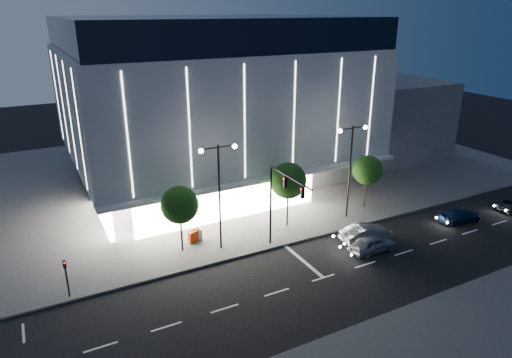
{
  "coord_description": "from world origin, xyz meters",
  "views": [
    {
      "loc": [
        -15.93,
        -24.99,
        18.72
      ],
      "look_at": [
        1.08,
        7.54,
        5.0
      ],
      "focal_mm": 32.0,
      "sensor_mm": 36.0,
      "label": 1
    }
  ],
  "objects": [
    {
      "name": "ped_signal_far",
      "position": [
        -15.0,
        4.5,
        1.89
      ],
      "size": [
        0.22,
        0.24,
        3.0
      ],
      "color": "black",
      "rests_on": "ground"
    },
    {
      "name": "ground",
      "position": [
        0.0,
        0.0,
        0.0
      ],
      "size": [
        160.0,
        160.0,
        0.0
      ],
      "primitive_type": "plane",
      "color": "black",
      "rests_on": "ground"
    },
    {
      "name": "car_lead",
      "position": [
        7.83,
        -0.12,
        0.71
      ],
      "size": [
        4.23,
        1.79,
        1.43
      ],
      "primitive_type": "imported",
      "rotation": [
        0.0,
        0.0,
        1.6
      ],
      "color": "#939699",
      "rests_on": "ground"
    },
    {
      "name": "barrier_c",
      "position": [
        -4.58,
        8.2,
        0.65
      ],
      "size": [
        1.11,
        0.67,
        1.0
      ],
      "primitive_type": "cube",
      "rotation": [
        0.0,
        0.0,
        0.41
      ],
      "color": "red",
      "rests_on": "sidewalk_museum"
    },
    {
      "name": "car_third",
      "position": [
        18.86,
        0.47,
        0.61
      ],
      "size": [
        4.41,
        2.25,
        1.23
      ],
      "primitive_type": "imported",
      "rotation": [
        0.0,
        0.0,
        1.44
      ],
      "color": "#122243",
      "rests_on": "ground"
    },
    {
      "name": "street_lamp_west",
      "position": [
        -3.0,
        6.0,
        5.96
      ],
      "size": [
        3.16,
        0.36,
        9.0
      ],
      "color": "black",
      "rests_on": "ground"
    },
    {
      "name": "tree_left",
      "position": [
        -5.97,
        7.02,
        4.03
      ],
      "size": [
        3.02,
        3.02,
        5.72
      ],
      "color": "black",
      "rests_on": "ground"
    },
    {
      "name": "street_lamp_east",
      "position": [
        10.0,
        6.0,
        5.96
      ],
      "size": [
        3.16,
        0.36,
        9.0
      ],
      "color": "black",
      "rests_on": "ground"
    },
    {
      "name": "car_second",
      "position": [
        8.51,
        1.55,
        0.74
      ],
      "size": [
        4.6,
        1.87,
        1.48
      ],
      "primitive_type": "imported",
      "rotation": [
        0.0,
        0.0,
        1.5
      ],
      "color": "#A9AAB0",
      "rests_on": "ground"
    },
    {
      "name": "museum",
      "position": [
        2.98,
        22.31,
        9.27
      ],
      "size": [
        30.0,
        25.8,
        18.0
      ],
      "color": "#4C4C51",
      "rests_on": "ground"
    },
    {
      "name": "sidewalk_near",
      "position": [
        5.0,
        -12.0,
        0.07
      ],
      "size": [
        70.0,
        10.0,
        0.15
      ],
      "primitive_type": "cube",
      "color": "#474747",
      "rests_on": "ground"
    },
    {
      "name": "annex_building",
      "position": [
        26.0,
        24.0,
        5.0
      ],
      "size": [
        16.0,
        20.0,
        10.0
      ],
      "primitive_type": "cube",
      "color": "#4C4C51",
      "rests_on": "ground"
    },
    {
      "name": "tree_mid",
      "position": [
        4.03,
        7.02,
        4.33
      ],
      "size": [
        3.25,
        3.25,
        6.15
      ],
      "color": "black",
      "rests_on": "ground"
    },
    {
      "name": "barrier_b",
      "position": [
        -4.41,
        8.12,
        0.65
      ],
      "size": [
        1.13,
        0.54,
        1.0
      ],
      "primitive_type": "cube",
      "rotation": [
        0.0,
        0.0,
        -0.27
      ],
      "color": "silver",
      "rests_on": "sidewalk_museum"
    },
    {
      "name": "tree_right",
      "position": [
        13.03,
        7.02,
        3.88
      ],
      "size": [
        2.91,
        2.91,
        5.51
      ],
      "color": "black",
      "rests_on": "ground"
    },
    {
      "name": "sidewalk_museum",
      "position": [
        5.0,
        24.0,
        0.07
      ],
      "size": [
        70.0,
        40.0,
        0.15
      ],
      "primitive_type": "cube",
      "color": "#474747",
      "rests_on": "ground"
    },
    {
      "name": "barrier_a",
      "position": [
        -4.6,
        7.92,
        0.65
      ],
      "size": [
        1.12,
        0.62,
        1.0
      ],
      "primitive_type": "cube",
      "rotation": [
        0.0,
        0.0,
        0.36
      ],
      "color": "#FF3B0E",
      "rests_on": "sidewalk_museum"
    },
    {
      "name": "traffic_mast",
      "position": [
        1.0,
        3.34,
        5.03
      ],
      "size": [
        0.33,
        5.89,
        7.07
      ],
      "color": "black",
      "rests_on": "ground"
    }
  ]
}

